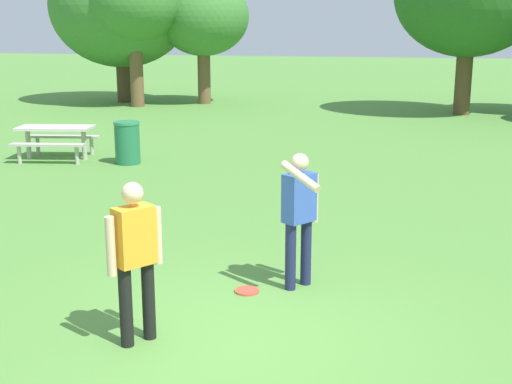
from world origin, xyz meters
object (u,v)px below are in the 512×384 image
Objects in this scene: trash_can_beside_table at (127,143)px; tree_tall_left at (121,7)px; tree_broad_center at (134,2)px; frisbee at (247,291)px; tree_far_right at (203,17)px; picnic_table_near at (56,135)px; person_catcher at (300,210)px; person_thrower at (135,252)px.

tree_tall_left reaches higher than trash_can_beside_table.
tree_broad_center is at bearing 111.26° from trash_can_beside_table.
tree_far_right is (-6.23, 18.65, 3.32)m from frisbee.
picnic_table_near is at bearing -77.97° from tree_broad_center.
person_catcher is at bearing -69.66° from tree_far_right.
trash_can_beside_table is 0.16× the size of tree_tall_left.
person_catcher reaches higher than frisbee.
tree_tall_left reaches higher than person_thrower.
tree_tall_left is 1.71m from tree_broad_center.
person_catcher is at bearing -61.84° from tree_broad_center.
trash_can_beside_table is at bearing -68.74° from tree_broad_center.
picnic_table_near is (-6.26, 6.94, 0.55)m from frisbee.
tree_far_right reaches higher than person_catcher.
tree_tall_left is at bearing 113.76° from person_thrower.
tree_broad_center is at bearing 118.16° from person_catcher.
frisbee is at bearing -152.53° from person_catcher.
person_thrower reaches higher than frisbee.
person_thrower is 1.92m from frisbee.
picnic_table_near is 0.35× the size of tree_broad_center.
person_thrower is 0.86× the size of picnic_table_near.
frisbee is at bearing -57.02° from trash_can_beside_table.
tree_broad_center reaches higher than person_catcher.
tree_tall_left is at bearing 129.85° from tree_broad_center.
person_thrower is 0.34× the size of tree_far_right.
picnic_table_near is 12.03m from tree_far_right.
trash_can_beside_table is 0.20× the size of tree_far_right.
tree_tall_left is (-10.10, 18.14, 2.77)m from person_catcher.
person_thrower is at bearing -56.87° from picnic_table_near.
frisbee is 0.30× the size of trash_can_beside_table.
tree_tall_left is (-8.78, 19.94, 2.79)m from person_thrower.
frisbee is at bearing -62.67° from tree_tall_left.
picnic_table_near reaches higher than frisbee.
tree_far_right is (-5.48, 20.16, 2.39)m from person_thrower.
tree_broad_center is (1.09, -1.31, 0.14)m from tree_tall_left.
tree_far_right reaches higher than trash_can_beside_table.
person_catcher is at bearing 27.47° from frisbee.
person_catcher is 19.72m from tree_far_right.
tree_broad_center reaches higher than frisbee.
tree_broad_center reaches higher than person_thrower.
tree_far_right reaches higher than frisbee.
person_catcher is at bearing -60.89° from tree_tall_left.
tree_tall_left is (-9.53, 18.43, 3.72)m from frisbee.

